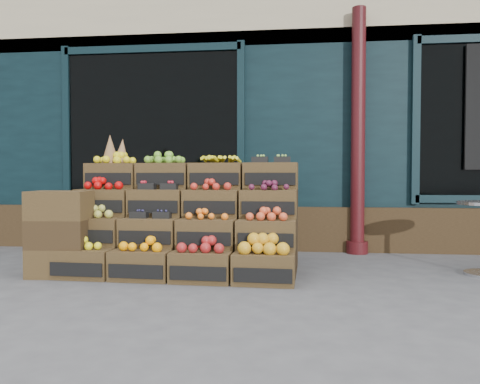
# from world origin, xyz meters

# --- Properties ---
(ground) EXTENTS (60.00, 60.00, 0.00)m
(ground) POSITION_xyz_m (0.00, 0.00, 0.00)
(ground) COLOR #4B4B4E
(ground) RESTS_ON ground
(shop_facade) EXTENTS (12.00, 6.24, 4.80)m
(shop_facade) POSITION_xyz_m (0.00, 5.11, 2.40)
(shop_facade) COLOR black
(shop_facade) RESTS_ON ground
(crate_display) EXTENTS (2.44, 1.25, 1.50)m
(crate_display) POSITION_xyz_m (-0.81, 0.73, 0.46)
(crate_display) COLOR #42311A
(crate_display) RESTS_ON ground
(spare_crates) EXTENTS (0.60, 0.44, 0.87)m
(spare_crates) POSITION_xyz_m (-2.00, 0.29, 0.43)
(spare_crates) COLOR #42311A
(spare_crates) RESTS_ON ground
(shopkeeper) EXTENTS (0.79, 0.56, 2.04)m
(shopkeeper) POSITION_xyz_m (-1.20, 2.63, 1.02)
(shopkeeper) COLOR #1E6A24
(shopkeeper) RESTS_ON ground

